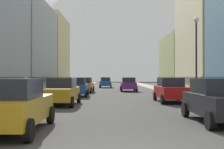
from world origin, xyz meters
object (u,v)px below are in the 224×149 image
(car_left_0, at_px, (13,105))
(car_driving_1, at_px, (128,84))
(car_left_1, at_px, (61,91))
(car_left_3, at_px, (84,85))
(streetlamp_right, at_px, (195,46))
(car_driving_0, at_px, (105,82))
(pedestrian_0, at_px, (25,90))
(car_left_2, at_px, (76,87))
(car_right_1, at_px, (170,90))
(car_right_0, at_px, (217,100))

(car_left_0, bearing_deg, car_driving_1, 78.67)
(car_left_1, bearing_deg, car_left_3, 90.01)
(car_left_1, distance_m, streetlamp_right, 9.72)
(car_left_1, xyz_separation_m, car_left_3, (-0.00, 15.32, 0.00))
(car_driving_0, relative_size, streetlamp_right, 0.75)
(car_left_1, height_order, streetlamp_right, streetlamp_right)
(car_driving_0, bearing_deg, car_driving_1, -75.81)
(car_driving_1, distance_m, pedestrian_0, 19.15)
(car_driving_1, height_order, streetlamp_right, streetlamp_right)
(car_left_3, height_order, car_driving_1, same)
(car_left_0, xyz_separation_m, car_left_2, (0.00, 17.27, 0.00))
(streetlamp_right, bearing_deg, car_driving_1, 102.62)
(pedestrian_0, distance_m, streetlamp_right, 12.02)
(car_left_0, relative_size, car_left_1, 1.01)
(car_left_1, distance_m, car_left_2, 8.15)
(car_left_0, xyz_separation_m, car_right_1, (7.60, 11.27, 0.00))
(car_left_0, xyz_separation_m, car_driving_1, (5.40, 26.94, 0.00))
(car_right_0, distance_m, car_driving_0, 37.99)
(car_left_3, bearing_deg, car_right_1, -60.00)
(car_left_2, xyz_separation_m, pedestrian_0, (-2.45, -7.80, 0.04))
(pedestrian_0, bearing_deg, car_left_3, 80.71)
(car_left_2, distance_m, car_right_0, 17.06)
(car_left_0, xyz_separation_m, car_left_3, (-0.00, 24.44, 0.00))
(car_left_0, bearing_deg, pedestrian_0, 104.51)
(car_left_2, relative_size, car_left_3, 1.01)
(car_left_1, height_order, car_right_0, same)
(car_driving_0, bearing_deg, car_left_2, -95.62)
(car_left_3, bearing_deg, car_left_1, -89.99)
(pedestrian_0, height_order, streetlamp_right, streetlamp_right)
(car_left_1, height_order, car_right_1, same)
(car_left_0, distance_m, car_right_0, 7.86)
(pedestrian_0, bearing_deg, streetlamp_right, 3.57)
(car_left_1, distance_m, car_right_0, 10.42)
(car_left_1, bearing_deg, streetlamp_right, 6.74)
(car_right_1, bearing_deg, car_left_3, 120.00)
(car_right_0, distance_m, pedestrian_0, 12.53)
(streetlamp_right, bearing_deg, car_right_0, -100.70)
(car_right_1, height_order, car_driving_1, same)
(car_driving_0, relative_size, pedestrian_0, 2.59)
(car_right_0, bearing_deg, car_left_3, 108.71)
(car_left_3, height_order, car_right_0, same)
(car_right_0, relative_size, car_right_1, 1.00)
(car_right_1, bearing_deg, car_driving_0, 100.79)
(car_left_3, relative_size, streetlamp_right, 0.76)
(car_driving_0, xyz_separation_m, streetlamp_right, (6.95, -29.40, 3.09))
(car_driving_1, bearing_deg, streetlamp_right, -77.38)
(car_left_3, xyz_separation_m, car_right_0, (7.60, -22.44, 0.00))
(car_left_2, relative_size, car_right_1, 1.01)
(car_left_0, bearing_deg, car_right_0, 14.72)
(car_left_3, distance_m, streetlamp_right, 17.20)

